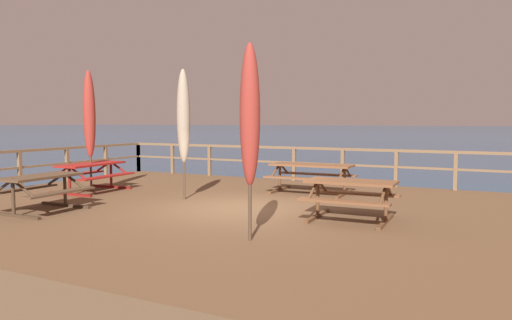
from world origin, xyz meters
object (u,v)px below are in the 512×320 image
(patio_umbrella_tall_mid_left, at_px, (183,117))
(patio_umbrella_tall_front, at_px, (250,116))
(picnic_table_back_left, at_px, (91,171))
(picnic_table_front_left, at_px, (40,185))
(patio_umbrella_tall_back_right, at_px, (89,115))
(picnic_table_mid_centre, at_px, (311,172))
(picnic_table_back_right, at_px, (351,192))

(patio_umbrella_tall_mid_left, bearing_deg, patio_umbrella_tall_front, -40.93)
(picnic_table_back_left, xyz_separation_m, patio_umbrella_tall_mid_left, (3.00, 0.06, 1.44))
(picnic_table_front_left, bearing_deg, patio_umbrella_tall_back_right, 115.98)
(picnic_table_mid_centre, relative_size, patio_umbrella_tall_mid_left, 0.70)
(picnic_table_back_left, height_order, patio_umbrella_tall_back_right, patio_umbrella_tall_back_right)
(picnic_table_front_left, bearing_deg, picnic_table_back_right, 19.00)
(picnic_table_front_left, height_order, patio_umbrella_tall_mid_left, patio_umbrella_tall_mid_left)
(picnic_table_front_left, relative_size, picnic_table_mid_centre, 0.79)
(picnic_table_back_right, bearing_deg, picnic_table_back_left, 175.87)
(patio_umbrella_tall_mid_left, bearing_deg, picnic_table_mid_centre, 45.01)
(picnic_table_back_left, height_order, picnic_table_mid_centre, same)
(picnic_table_back_left, bearing_deg, patio_umbrella_tall_front, -23.97)
(picnic_table_back_left, relative_size, patio_umbrella_tall_front, 0.63)
(picnic_table_back_left, xyz_separation_m, picnic_table_back_right, (7.30, -0.53, -0.01))
(picnic_table_back_right, xyz_separation_m, patio_umbrella_tall_front, (-0.99, -2.28, 1.43))
(picnic_table_back_left, distance_m, picnic_table_back_right, 7.31)
(picnic_table_back_left, bearing_deg, patio_umbrella_tall_mid_left, 1.09)
(picnic_table_mid_centre, bearing_deg, patio_umbrella_tall_mid_left, -134.99)
(picnic_table_mid_centre, height_order, patio_umbrella_tall_mid_left, patio_umbrella_tall_mid_left)
(picnic_table_back_right, xyz_separation_m, patio_umbrella_tall_mid_left, (-4.29, 0.58, 1.45))
(picnic_table_back_left, relative_size, patio_umbrella_tall_mid_left, 0.63)
(patio_umbrella_tall_front, distance_m, patio_umbrella_tall_back_right, 6.96)
(picnic_table_back_left, relative_size, picnic_table_back_right, 1.14)
(patio_umbrella_tall_mid_left, bearing_deg, picnic_table_front_left, -123.50)
(picnic_table_mid_centre, xyz_separation_m, patio_umbrella_tall_back_right, (-5.45, -2.41, 1.51))
(patio_umbrella_tall_front, relative_size, patio_umbrella_tall_back_right, 0.95)
(picnic_table_front_left, distance_m, picnic_table_mid_centre, 6.55)
(patio_umbrella_tall_back_right, bearing_deg, picnic_table_front_left, -64.02)
(picnic_table_mid_centre, relative_size, picnic_table_back_right, 1.27)
(picnic_table_mid_centre, distance_m, picnic_table_back_right, 3.53)
(patio_umbrella_tall_front, height_order, patio_umbrella_tall_back_right, patio_umbrella_tall_back_right)
(picnic_table_back_left, distance_m, patio_umbrella_tall_front, 7.04)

